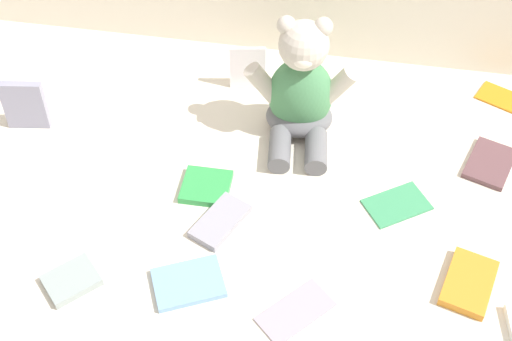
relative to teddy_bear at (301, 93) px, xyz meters
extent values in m
plane|color=silver|center=(-0.08, -0.13, -0.11)|extent=(3.20, 3.20, 0.00)
ellipsoid|color=#4C8C59|center=(0.00, 0.01, -0.01)|extent=(0.15, 0.12, 0.18)
ellipsoid|color=slate|center=(0.00, 0.00, -0.07)|extent=(0.16, 0.13, 0.06)
sphere|color=beige|center=(0.00, 0.00, 0.12)|extent=(0.11, 0.11, 0.10)
ellipsoid|color=white|center=(0.00, -0.03, 0.11)|extent=(0.05, 0.04, 0.03)
sphere|color=beige|center=(-0.04, 0.01, 0.16)|extent=(0.04, 0.04, 0.04)
sphere|color=beige|center=(0.03, 0.02, 0.16)|extent=(0.04, 0.04, 0.04)
cylinder|color=beige|center=(-0.08, 0.00, 0.02)|extent=(0.09, 0.05, 0.10)
cylinder|color=beige|center=(0.07, 0.01, 0.02)|extent=(0.09, 0.05, 0.10)
cylinder|color=slate|center=(-0.03, -0.09, -0.08)|extent=(0.06, 0.11, 0.05)
cylinder|color=slate|center=(0.05, -0.08, -0.08)|extent=(0.06, 0.11, 0.05)
cube|color=orange|center=(0.36, -0.35, -0.10)|extent=(0.11, 0.14, 0.02)
cube|color=green|center=(-0.16, -0.21, -0.10)|extent=(0.10, 0.09, 0.02)
cube|color=orange|center=(0.46, 0.17, -0.10)|extent=(0.15, 0.12, 0.01)
cube|color=white|center=(-0.14, 0.12, -0.05)|extent=(0.08, 0.03, 0.11)
cube|color=#3B935F|center=(0.22, -0.19, -0.10)|extent=(0.15, 0.13, 0.01)
cube|color=#9795A2|center=(-0.12, -0.29, -0.10)|extent=(0.11, 0.14, 0.02)
cube|color=brown|center=(0.41, -0.04, -0.10)|extent=(0.12, 0.15, 0.01)
cube|color=#93A1A0|center=(-0.36, -0.47, -0.10)|extent=(0.12, 0.12, 0.02)
cube|color=#78A7D7|center=(-0.14, -0.44, -0.10)|extent=(0.15, 0.13, 0.01)
cube|color=#8E8DA5|center=(-0.59, -0.09, -0.05)|extent=(0.10, 0.04, 0.12)
cube|color=#A596A6|center=(0.06, -0.46, -0.10)|extent=(0.14, 0.15, 0.01)
camera|label=1|loc=(0.09, -1.08, 0.95)|focal=47.46mm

